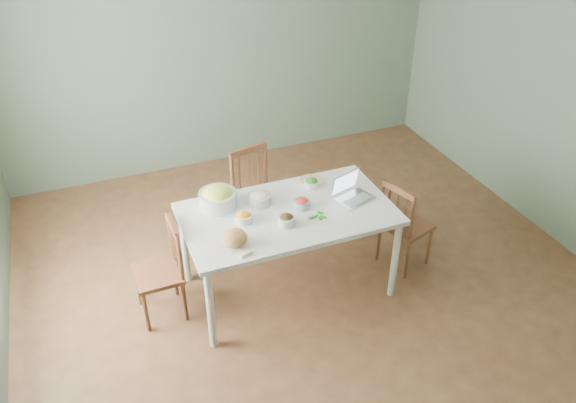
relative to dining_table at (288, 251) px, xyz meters
name	(u,v)px	position (x,y,z in m)	size (l,w,h in m)	color
floor	(311,283)	(0.20, -0.03, -0.40)	(5.00, 5.00, 0.00)	#4D2C1C
wall_back	(222,50)	(0.20, 2.47, 0.95)	(5.00, 0.00, 2.70)	#5B6759
wall_right	(569,101)	(2.70, -0.03, 0.95)	(0.00, 5.00, 2.70)	#5B6759
dining_table	(288,251)	(0.00, 0.00, 0.00)	(1.71, 0.96, 0.80)	white
chair_far	(260,200)	(0.00, 0.73, 0.08)	(0.42, 0.40, 0.95)	#5B2912
chair_left	(157,272)	(-1.09, 0.10, 0.04)	(0.39, 0.37, 0.87)	#5B2912
chair_right	(406,223)	(1.12, -0.07, 0.04)	(0.39, 0.37, 0.88)	#5B2912
bread_boule	(234,238)	(-0.53, -0.26, 0.46)	(0.19, 0.19, 0.13)	#A7763D
butter_stick	(246,254)	(-0.49, -0.41, 0.41)	(0.10, 0.03, 0.03)	beige
bowl_squash	(218,197)	(-0.50, 0.28, 0.49)	(0.31, 0.31, 0.18)	yellow
bowl_carrot	(244,217)	(-0.37, 0.01, 0.44)	(0.14, 0.14, 0.08)	orange
bowl_onion	(259,198)	(-0.17, 0.21, 0.45)	(0.19, 0.19, 0.10)	#FEECCC
bowl_mushroom	(286,220)	(-0.08, -0.16, 0.45)	(0.14, 0.14, 0.09)	black
bowl_redpep	(301,203)	(0.13, 0.02, 0.44)	(0.13, 0.13, 0.08)	red
bowl_broccoli	(312,183)	(0.33, 0.28, 0.44)	(0.13, 0.13, 0.08)	#195319
flatbread	(312,181)	(0.37, 0.36, 0.41)	(0.21, 0.21, 0.02)	beige
basil_bunch	(317,216)	(0.19, -0.15, 0.41)	(0.17, 0.17, 0.02)	#278211
laptop	(355,189)	(0.59, -0.04, 0.51)	(0.30, 0.25, 0.21)	silver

